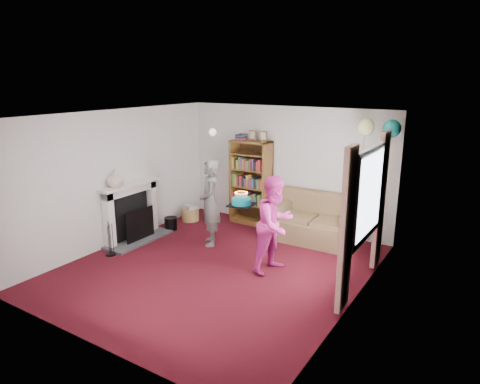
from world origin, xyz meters
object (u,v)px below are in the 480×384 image
Objects in this scene: person_striped at (210,203)px; birthday_cake at (241,201)px; sofa at (317,223)px; person_magenta at (275,224)px; bookcase at (251,183)px.

person_striped is 1.04m from birthday_cake.
person_striped is (-1.61, -1.27, 0.47)m from sofa.
bookcase is at bearing 53.28° from person_magenta.
sofa is 1.70m from person_magenta.
bookcase is 1.23× the size of person_striped.
bookcase is at bearing 141.89° from person_striped.
bookcase is 1.72m from sofa.
bookcase is 1.50m from person_striped.
bookcase is 1.26× the size of person_magenta.
person_magenta reaches higher than birthday_cake.
bookcase is 2.12m from birthday_cake.
bookcase is 1.18× the size of sofa.
sofa is at bearing 89.99° from person_striped.
person_striped reaches higher than birthday_cake.
person_magenta is (-0.07, -1.64, 0.45)m from sofa.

